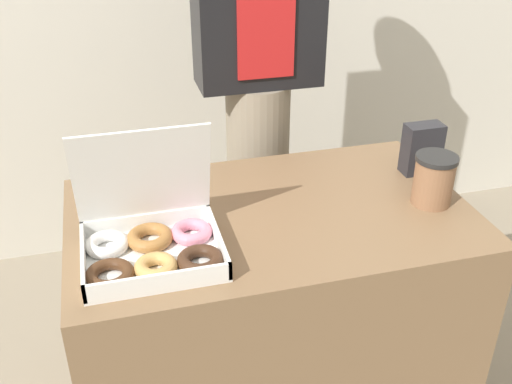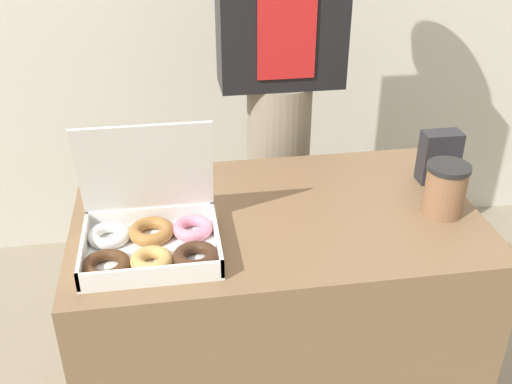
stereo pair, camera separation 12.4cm
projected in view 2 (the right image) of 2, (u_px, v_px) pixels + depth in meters
table at (274, 323)px, 1.67m from camera, size 1.01×0.61×0.72m
donut_box at (151, 235)px, 1.33m from camera, size 0.32×0.25×0.29m
coffee_cup at (445, 189)px, 1.46m from camera, size 0.11×0.11×0.13m
napkin_holder at (439, 157)px, 1.61m from camera, size 0.10×0.06×0.14m
person_customer at (280, 57)px, 1.82m from camera, size 0.38×0.23×1.70m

